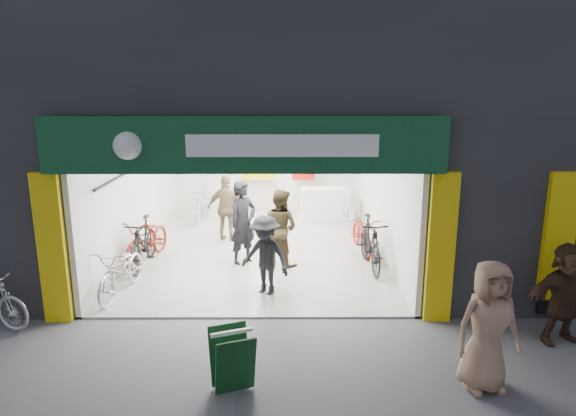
{
  "coord_description": "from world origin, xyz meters",
  "views": [
    {
      "loc": [
        0.65,
        -8.21,
        4.0
      ],
      "look_at": [
        0.7,
        1.5,
        1.62
      ],
      "focal_mm": 32.0,
      "sensor_mm": 36.0,
      "label": 1
    }
  ],
  "objects_px": {
    "bike_right_front": "(370,244)",
    "pedestrian_near": "(488,326)",
    "bike_left_front": "(122,270)",
    "sandwich_board": "(232,358)"
  },
  "relations": [
    {
      "from": "bike_right_front",
      "to": "pedestrian_near",
      "type": "height_order",
      "value": "pedestrian_near"
    },
    {
      "from": "bike_left_front",
      "to": "bike_right_front",
      "type": "height_order",
      "value": "bike_right_front"
    },
    {
      "from": "bike_right_front",
      "to": "pedestrian_near",
      "type": "bearing_deg",
      "value": -82.98
    },
    {
      "from": "bike_right_front",
      "to": "sandwich_board",
      "type": "relative_size",
      "value": 2.36
    },
    {
      "from": "pedestrian_near",
      "to": "sandwich_board",
      "type": "height_order",
      "value": "pedestrian_near"
    },
    {
      "from": "bike_left_front",
      "to": "sandwich_board",
      "type": "distance_m",
      "value": 4.0
    },
    {
      "from": "bike_right_front",
      "to": "bike_left_front",
      "type": "bearing_deg",
      "value": -167.36
    },
    {
      "from": "bike_left_front",
      "to": "pedestrian_near",
      "type": "xyz_separation_m",
      "value": [
        5.8,
        -3.15,
        0.4
      ]
    },
    {
      "from": "bike_left_front",
      "to": "bike_right_front",
      "type": "xyz_separation_m",
      "value": [
        5.0,
        1.4,
        0.09
      ]
    },
    {
      "from": "bike_left_front",
      "to": "sandwich_board",
      "type": "relative_size",
      "value": 2.29
    }
  ]
}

